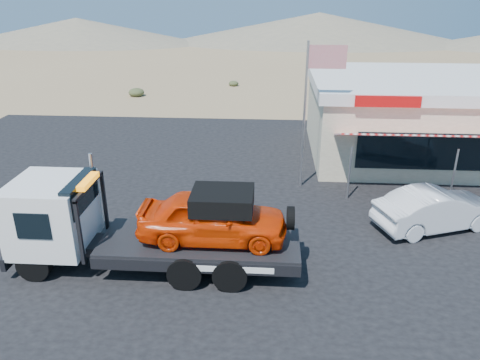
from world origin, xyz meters
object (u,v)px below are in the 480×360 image
at_px(tow_truck, 147,222).
at_px(jerky_store, 416,116).
at_px(white_sedan, 437,209).
at_px(flagpole, 311,99).

xyz_separation_m(tow_truck, jerky_store, (10.71, 10.95, 0.47)).
relative_size(white_sedan, flagpole, 0.73).
bearing_deg(white_sedan, jerky_store, -29.58).
distance_m(jerky_store, flagpole, 7.36).
height_order(tow_truck, jerky_store, jerky_store).
relative_size(tow_truck, white_sedan, 1.92).
xyz_separation_m(white_sedan, flagpole, (-4.29, 3.44, 3.02)).
bearing_deg(tow_truck, jerky_store, 45.63).
distance_m(tow_truck, flagpole, 8.57).
relative_size(tow_truck, flagpole, 1.41).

